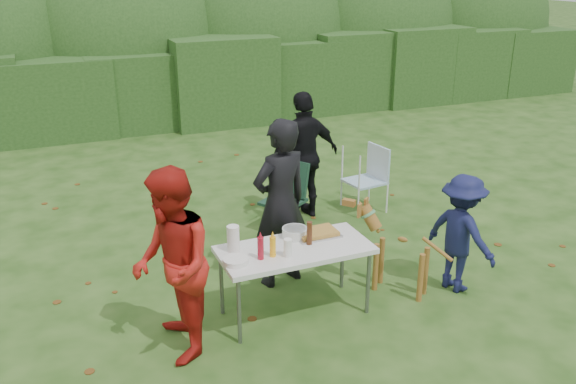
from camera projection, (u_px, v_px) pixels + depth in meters
name	position (u px, v px, depth m)	size (l,w,h in m)	color
ground	(292.00, 322.00, 6.06)	(80.00, 80.00, 0.00)	#1E4211
hedge_row	(141.00, 88.00, 12.64)	(22.00, 1.40, 1.70)	#23471C
shrub_backdrop	(126.00, 42.00, 13.75)	(20.00, 2.60, 3.20)	#3D6628
folding_table	(295.00, 252.00, 5.97)	(1.50, 0.70, 0.74)	silver
person_cook	(280.00, 204.00, 6.50)	(0.68, 0.45, 1.87)	black
person_red_jacket	(172.00, 266.00, 5.29)	(0.86, 0.67, 1.77)	#AF1A13
person_black_puffy	(304.00, 156.00, 8.24)	(1.03, 0.43, 1.76)	black
child	(461.00, 233.00, 6.47)	(0.84, 0.48, 1.30)	#141943
dog	(402.00, 252.00, 6.45)	(0.99, 0.40, 0.95)	olive
camping_chair	(283.00, 198.00, 7.96)	(0.57, 0.57, 0.91)	#183827
lawn_chair	(365.00, 179.00, 8.63)	(0.55, 0.55, 0.92)	teal
food_tray	(317.00, 235.00, 6.21)	(0.45, 0.30, 0.02)	#B7B7BA
focaccia_bread	(317.00, 232.00, 6.20)	(0.40, 0.26, 0.04)	#B78636
mustard_bottle	(273.00, 247.00, 5.74)	(0.06, 0.06, 0.20)	#FEAD17
ketchup_bottle	(261.00, 248.00, 5.69)	(0.06, 0.06, 0.22)	maroon
beer_bottle	(309.00, 233.00, 5.98)	(0.06, 0.06, 0.24)	#47230F
paper_towel_roll	(233.00, 239.00, 5.84)	(0.12, 0.12, 0.26)	white
cup_stack	(288.00, 248.00, 5.74)	(0.08, 0.08, 0.18)	white
pasta_bowl	(295.00, 233.00, 6.16)	(0.26, 0.26, 0.10)	silver
plate_stack	(236.00, 261.00, 5.64)	(0.24, 0.24, 0.05)	white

